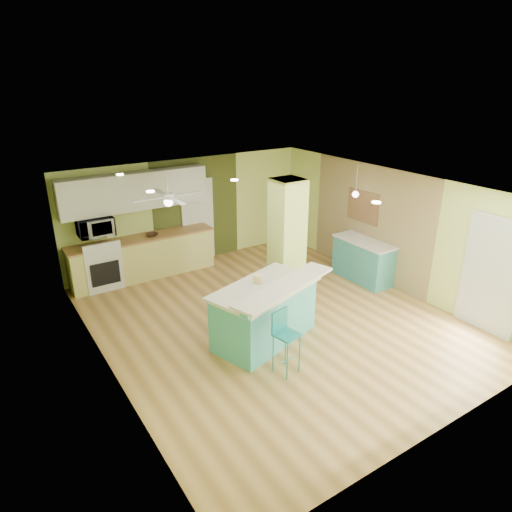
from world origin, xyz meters
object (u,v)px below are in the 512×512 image
(peninsula, at_px, (265,312))
(bar_stool, at_px, (284,332))
(fruit_bowl, at_px, (152,235))
(canister, at_px, (258,279))
(side_counter, at_px, (363,260))

(peninsula, bearing_deg, bar_stool, -124.12)
(bar_stool, relative_size, fruit_bowl, 3.91)
(peninsula, xyz_separation_m, canister, (-0.02, 0.21, 0.54))
(bar_stool, xyz_separation_m, canister, (0.24, 1.08, 0.39))
(side_counter, bearing_deg, canister, -168.19)
(peninsula, xyz_separation_m, side_counter, (3.20, 0.88, -0.07))
(peninsula, distance_m, side_counter, 3.32)
(canister, bearing_deg, bar_stool, -102.54)
(fruit_bowl, bearing_deg, side_counter, -35.88)
(canister, bearing_deg, side_counter, 11.81)
(bar_stool, xyz_separation_m, side_counter, (3.46, 1.76, -0.22))
(side_counter, xyz_separation_m, canister, (-3.22, -0.67, 0.62))
(side_counter, relative_size, canister, 9.69)
(bar_stool, relative_size, canister, 6.95)
(fruit_bowl, xyz_separation_m, canister, (0.56, -3.41, 0.10))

